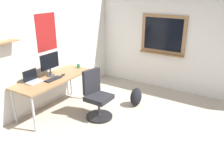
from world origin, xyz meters
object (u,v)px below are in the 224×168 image
office_chair (97,98)px  computer_mouse (63,75)px  desk (54,81)px  keyboard (53,79)px  monitor_primary (50,63)px  coffee_mug (79,66)px  backpack (136,97)px  laptop (33,79)px

office_chair → computer_mouse: bearing=94.1°
desk → keyboard: bearing=-135.8°
keyboard → desk: bearing=44.2°
monitor_primary → keyboard: (-0.13, -0.19, -0.26)m
keyboard → coffee_mug: size_ratio=4.02×
keyboard → backpack: size_ratio=0.91×
computer_mouse → backpack: (0.88, -1.22, -0.54)m
desk → computer_mouse: computer_mouse is taller
desk → backpack: size_ratio=4.15×
desk → keyboard: (-0.08, -0.08, 0.07)m
monitor_primary → keyboard: 0.34m
coffee_mug → desk: bearing=177.5°
laptop → computer_mouse: size_ratio=2.98×
office_chair → computer_mouse: (-0.06, 0.78, 0.34)m
coffee_mug → backpack: size_ratio=0.23×
desk → laptop: 0.43m
office_chair → backpack: (0.83, -0.43, -0.21)m
laptop → backpack: laptop is taller
laptop → coffee_mug: 1.14m
desk → office_chair: bearing=-73.8°
office_chair → keyboard: (-0.34, 0.78, 0.33)m
office_chair → backpack: bearing=-27.7°
desk → office_chair: (0.25, -0.87, -0.26)m
office_chair → coffee_mug: bearing=59.5°
desk → monitor_primary: 0.35m
coffee_mug → office_chair: bearing=-120.5°
computer_mouse → backpack: bearing=-54.1°
laptop → keyboard: (0.30, -0.24, -0.04)m
office_chair → keyboard: bearing=113.2°
keyboard → computer_mouse: size_ratio=3.56×
desk → keyboard: 0.14m
coffee_mug → computer_mouse: bearing=-174.8°
backpack → coffee_mug: bearing=104.8°
monitor_primary → backpack: monitor_primary is taller
coffee_mug → backpack: 1.43m
computer_mouse → coffee_mug: bearing=5.2°
computer_mouse → backpack: computer_mouse is taller
laptop → computer_mouse: bearing=-22.3°
laptop → keyboard: 0.38m
desk → laptop: bearing=157.9°
backpack → office_chair: bearing=152.3°
laptop → coffee_mug: size_ratio=3.37×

